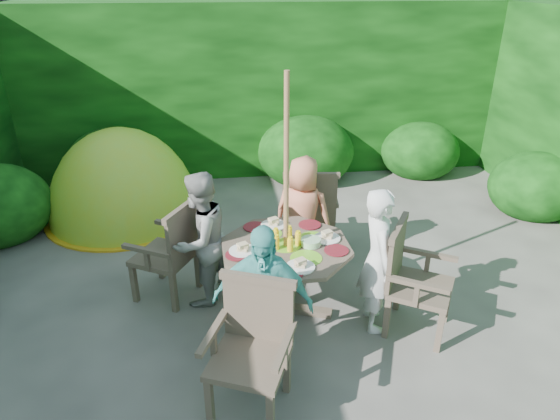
{
  "coord_description": "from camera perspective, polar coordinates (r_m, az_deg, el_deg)",
  "views": [
    {
      "loc": [
        -0.7,
        -3.67,
        2.87
      ],
      "look_at": [
        -0.16,
        0.51,
        0.85
      ],
      "focal_mm": 32.0,
      "sensor_mm": 36.0,
      "label": 1
    }
  ],
  "objects": [
    {
      "name": "ground",
      "position": [
        4.71,
        2.78,
        -11.95
      ],
      "size": [
        60.0,
        60.0,
        0.0
      ],
      "primitive_type": "plane",
      "color": "#47443F",
      "rests_on": "ground"
    },
    {
      "name": "hedge_enclosure",
      "position": [
        5.3,
        0.56,
        7.85
      ],
      "size": [
        9.0,
        9.0,
        2.5
      ],
      "color": "black",
      "rests_on": "ground"
    },
    {
      "name": "patio_table",
      "position": [
        4.44,
        0.72,
        -5.28
      ],
      "size": [
        1.54,
        1.54,
        0.83
      ],
      "rotation": [
        0.0,
        0.0,
        -0.36
      ],
      "color": "#42372B",
      "rests_on": "ground"
    },
    {
      "name": "parasol_pole",
      "position": [
        4.2,
        0.7,
        0.74
      ],
      "size": [
        0.06,
        0.06,
        2.2
      ],
      "primitive_type": "cylinder",
      "rotation": [
        0.0,
        0.0,
        -0.36
      ],
      "color": "olive",
      "rests_on": "ground"
    },
    {
      "name": "garden_chair_right",
      "position": [
        4.43,
        14.83,
        -7.56
      ],
      "size": [
        0.72,
        0.74,
        0.95
      ],
      "rotation": [
        0.0,
        0.0,
        1.02
      ],
      "color": "#42372B",
      "rests_on": "ground"
    },
    {
      "name": "garden_chair_left",
      "position": [
        4.8,
        -12.31,
        -4.55
      ],
      "size": [
        0.71,
        0.74,
        0.95
      ],
      "rotation": [
        0.0,
        0.0,
        -2.07
      ],
      "color": "#42372B",
      "rests_on": "ground"
    },
    {
      "name": "garden_chair_back",
      "position": [
        5.42,
        3.38,
        -0.06
      ],
      "size": [
        0.65,
        0.6,
        0.98
      ],
      "rotation": [
        0.0,
        0.0,
        3.01
      ],
      "color": "#42372B",
      "rests_on": "ground"
    },
    {
      "name": "garden_chair_front",
      "position": [
        3.63,
        -3.18,
        -15.15
      ],
      "size": [
        0.71,
        0.67,
        0.94
      ],
      "rotation": [
        0.0,
        0.0,
        -0.4
      ],
      "color": "#42372B",
      "rests_on": "ground"
    },
    {
      "name": "child_right",
      "position": [
        4.33,
        11.11,
        -5.65
      ],
      "size": [
        0.34,
        0.5,
        1.31
      ],
      "primitive_type": "imported",
      "rotation": [
        0.0,
        0.0,
        1.51
      ],
      "color": "silver",
      "rests_on": "ground"
    },
    {
      "name": "child_left",
      "position": [
        4.62,
        -9.07,
        -3.39
      ],
      "size": [
        0.78,
        0.8,
        1.3
      ],
      "primitive_type": "imported",
      "rotation": [
        0.0,
        0.0,
        -2.27
      ],
      "color": "gray",
      "rests_on": "ground"
    },
    {
      "name": "child_back",
      "position": [
        5.12,
        2.61,
        -0.51
      ],
      "size": [
        0.71,
        0.6,
        1.23
      ],
      "primitive_type": "imported",
      "rotation": [
        0.0,
        0.0,
        2.72
      ],
      "color": "#DA7A5A",
      "rests_on": "ground"
    },
    {
      "name": "child_front",
      "position": [
        3.76,
        -2.01,
        -10.6
      ],
      "size": [
        0.81,
        0.5,
        1.29
      ],
      "primitive_type": "imported",
      "rotation": [
        0.0,
        0.0,
        -0.26
      ],
      "color": "#4CB3AC",
      "rests_on": "ground"
    },
    {
      "name": "dome_tent",
      "position": [
        6.81,
        -17.1,
        -0.5
      ],
      "size": [
        2.26,
        2.26,
        2.29
      ],
      "rotation": [
        0.0,
        0.0,
        0.23
      ],
      "color": "#ADC325",
      "rests_on": "ground"
    }
  ]
}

